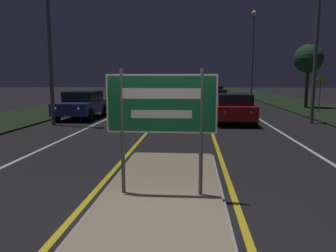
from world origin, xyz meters
The scene contains 21 objects.
ground_plane centered at (0.00, 0.00, 0.00)m, with size 160.00×160.00×0.00m, color black.
median_island centered at (0.00, 1.33, 0.04)m, with size 2.31×6.78×0.10m.
verge_left centered at (-9.50, 20.00, 0.04)m, with size 5.00×100.00×0.08m.
verge_right centered at (9.50, 20.00, 0.04)m, with size 5.00×100.00×0.08m.
centre_line_yellow_left centered at (-1.34, 25.00, 0.00)m, with size 0.12×70.00×0.01m.
centre_line_yellow_right centered at (1.34, 25.00, 0.00)m, with size 0.12×70.00×0.01m.
lane_line_white_left centered at (-4.20, 25.00, 0.00)m, with size 0.12×70.00×0.01m.
lane_line_white_right centered at (4.20, 25.00, 0.00)m, with size 0.12×70.00×0.01m.
edge_line_white_left centered at (-7.20, 25.00, 0.00)m, with size 0.10×70.00×0.01m.
edge_line_white_right centered at (7.20, 25.00, 0.00)m, with size 0.10×70.00×0.01m.
highway_sign centered at (0.00, 1.33, 1.67)m, with size 1.98×0.07×2.29m.
streetlight_left_near centered at (-6.13, 10.62, 5.75)m, with size 0.45×0.45×9.60m.
streetlight_right_near centered at (6.42, 12.16, 5.55)m, with size 0.45×0.45×9.30m.
streetlight_right_far centered at (6.37, 29.21, 5.54)m, with size 0.50×0.50×8.78m.
car_receding_0 centered at (2.54, 12.09, 0.77)m, with size 1.96×4.24×1.46m.
car_receding_1 centered at (2.41, 22.80, 0.72)m, with size 1.87×4.11×1.34m.
car_receding_2 centered at (2.69, 30.31, 0.76)m, with size 2.01×4.33×1.45m.
car_receding_3 centered at (2.33, 39.37, 0.73)m, with size 1.87×4.08×1.37m.
car_approaching_0 centered at (-5.67, 13.48, 0.79)m, with size 2.02×4.45×1.50m.
warning_sign centered at (8.65, 17.32, 1.49)m, with size 0.60×0.06×2.34m.
roadside_palm_right centered at (8.94, 20.70, 3.63)m, with size 2.09×2.09×4.63m.
Camera 1 is at (0.57, -4.46, 2.20)m, focal length 35.00 mm.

